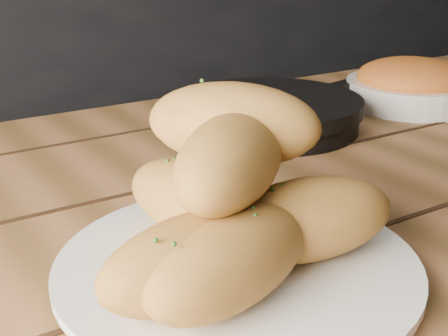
{
  "coord_description": "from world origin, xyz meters",
  "views": [
    {
      "loc": [
        -1.04,
        -0.07,
        1.01
      ],
      "look_at": [
        -0.8,
        0.31,
        0.84
      ],
      "focal_mm": 50.0,
      "sensor_mm": 36.0,
      "label": 1
    }
  ],
  "objects_px": {
    "plate": "(237,269)",
    "table": "(297,272)",
    "bread_rolls": "(233,203)",
    "skillet": "(271,112)",
    "bowl": "(412,85)"
  },
  "relations": [
    {
      "from": "skillet",
      "to": "table",
      "type": "bearing_deg",
      "value": -118.83
    },
    {
      "from": "table",
      "to": "skillet",
      "type": "bearing_deg",
      "value": 61.17
    },
    {
      "from": "table",
      "to": "bowl",
      "type": "relative_size",
      "value": 7.66
    },
    {
      "from": "bread_rolls",
      "to": "skillet",
      "type": "xyz_separation_m",
      "value": [
        0.28,
        0.33,
        -0.05
      ]
    },
    {
      "from": "table",
      "to": "plate",
      "type": "relative_size",
      "value": 5.44
    },
    {
      "from": "plate",
      "to": "skillet",
      "type": "xyz_separation_m",
      "value": [
        0.27,
        0.32,
        0.01
      ]
    },
    {
      "from": "bread_rolls",
      "to": "skillet",
      "type": "height_order",
      "value": "bread_rolls"
    },
    {
      "from": "plate",
      "to": "bread_rolls",
      "type": "distance_m",
      "value": 0.06
    },
    {
      "from": "plate",
      "to": "table",
      "type": "bearing_deg",
      "value": 35.37
    },
    {
      "from": "plate",
      "to": "bowl",
      "type": "relative_size",
      "value": 1.41
    },
    {
      "from": "table",
      "to": "bread_rolls",
      "type": "distance_m",
      "value": 0.26
    },
    {
      "from": "plate",
      "to": "bread_rolls",
      "type": "xyz_separation_m",
      "value": [
        -0.01,
        -0.01,
        0.06
      ]
    },
    {
      "from": "bowl",
      "to": "plate",
      "type": "bearing_deg",
      "value": -150.45
    },
    {
      "from": "skillet",
      "to": "plate",
      "type": "bearing_deg",
      "value": -129.93
    },
    {
      "from": "bread_rolls",
      "to": "skillet",
      "type": "distance_m",
      "value": 0.43
    }
  ]
}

